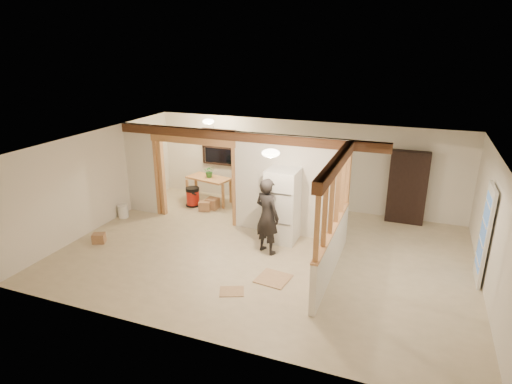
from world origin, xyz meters
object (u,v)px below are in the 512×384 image
at_px(shop_vac, 193,197).
at_px(bookshelf, 407,187).
at_px(work_table, 209,190).
at_px(refrigerator, 282,206).
at_px(woman, 267,216).

distance_m(shop_vac, bookshelf, 5.98).
bearing_deg(work_table, bookshelf, 17.98).
relative_size(refrigerator, shop_vac, 3.14).
bearing_deg(refrigerator, woman, -99.65).
distance_m(refrigerator, shop_vac, 3.44).
bearing_deg(shop_vac, bookshelf, 9.41).
xyz_separation_m(woman, shop_vac, (-3.02, 2.00, -0.60)).
distance_m(woman, shop_vac, 3.67).
relative_size(woman, bookshelf, 0.91).
bearing_deg(shop_vac, woman, -33.52).
bearing_deg(refrigerator, work_table, 149.41).
bearing_deg(bookshelf, work_table, -174.02).
height_order(shop_vac, bookshelf, bookshelf).
bearing_deg(refrigerator, bookshelf, 39.44).
bearing_deg(work_table, shop_vac, -118.66).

